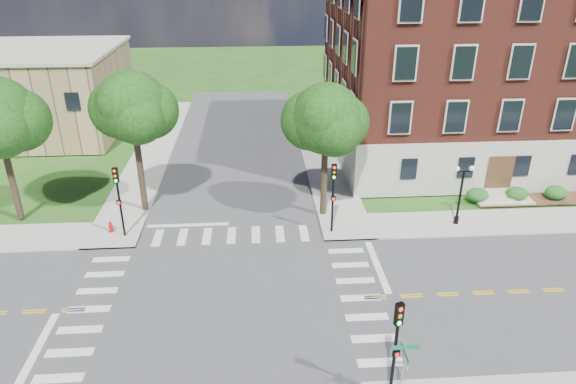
{
  "coord_description": "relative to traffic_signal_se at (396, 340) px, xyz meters",
  "views": [
    {
      "loc": [
        1.76,
        -22.27,
        17.06
      ],
      "look_at": [
        3.72,
        6.91,
        3.2
      ],
      "focal_mm": 32.0,
      "sensor_mm": 36.0,
      "label": 1
    }
  ],
  "objects": [
    {
      "name": "main_building",
      "position": [
        16.93,
        28.87,
        5.15
      ],
      "size": [
        30.6,
        22.4,
        16.5
      ],
      "color": "#A5A392",
      "rests_on": "ground"
    },
    {
      "name": "traffic_signal_se",
      "position": [
        0.0,
        0.0,
        0.0
      ],
      "size": [
        0.38,
        0.45,
        4.8
      ],
      "color": "black",
      "rests_on": "ground"
    },
    {
      "name": "sidewalk_nw",
      "position": [
        -22.44,
        22.25,
        -3.13
      ],
      "size": [
        34.0,
        34.0,
        0.12
      ],
      "color": "#9E9B93",
      "rests_on": "ground"
    },
    {
      "name": "tree_d",
      "position": [
        -0.67,
        16.61,
        3.85
      ],
      "size": [
        4.72,
        4.72,
        9.32
      ],
      "color": "black",
      "rests_on": "ground"
    },
    {
      "name": "sidewalk_ne",
      "position": [
        8.31,
        22.25,
        -3.13
      ],
      "size": [
        34.0,
        34.0,
        0.12
      ],
      "color": "#9E9B93",
      "rests_on": "ground"
    },
    {
      "name": "traffic_signal_ne",
      "position": [
        -0.43,
        14.0,
        0.0
      ],
      "size": [
        0.35,
        0.39,
        4.8
      ],
      "color": "black",
      "rests_on": "ground"
    },
    {
      "name": "tree_c",
      "position": [
        -13.36,
        18.11,
        4.47
      ],
      "size": [
        4.79,
        4.79,
        9.98
      ],
      "color": "black",
      "rests_on": "ground"
    },
    {
      "name": "twin_lamp_west",
      "position": [
        8.21,
        14.53,
        -0.66
      ],
      "size": [
        1.36,
        0.36,
        4.23
      ],
      "color": "black",
      "rests_on": "ground"
    },
    {
      "name": "ground",
      "position": [
        -7.06,
        6.87,
        -3.19
      ],
      "size": [
        160.0,
        160.0,
        0.0
      ],
      "primitive_type": "plane",
      "color": "#1D5016",
      "rests_on": "ground"
    },
    {
      "name": "street_sign_pole",
      "position": [
        0.28,
        -0.38,
        -0.88
      ],
      "size": [
        1.1,
        1.1,
        3.1
      ],
      "color": "gray",
      "rests_on": "ground"
    },
    {
      "name": "fire_hydrant",
      "position": [
        -15.0,
        14.92,
        -2.72
      ],
      "size": [
        0.35,
        0.35,
        0.75
      ],
      "color": "#B50D0F",
      "rests_on": "ground"
    },
    {
      "name": "road_ns",
      "position": [
        -7.06,
        6.87,
        -3.18
      ],
      "size": [
        12.0,
        90.0,
        0.01
      ],
      "primitive_type": "cube",
      "color": "#3D3D3F",
      "rests_on": "ground"
    },
    {
      "name": "traffic_signal_nw",
      "position": [
        -14.02,
        14.35,
        0.0
      ],
      "size": [
        0.34,
        0.38,
        4.8
      ],
      "color": "black",
      "rests_on": "ground"
    },
    {
      "name": "crosswalk_east",
      "position": [
        0.14,
        6.87,
        -3.19
      ],
      "size": [
        2.2,
        10.2,
        0.02
      ],
      "primitive_type": null,
      "color": "silver",
      "rests_on": "ground"
    },
    {
      "name": "road_ew",
      "position": [
        -7.06,
        6.87,
        -3.18
      ],
      "size": [
        90.0,
        12.0,
        0.01
      ],
      "primitive_type": "cube",
      "color": "#3D3D3F",
      "rests_on": "ground"
    },
    {
      "name": "secondary_building",
      "position": [
        -29.06,
        36.87,
        1.09
      ],
      "size": [
        20.4,
        15.4,
        8.3
      ],
      "color": "olive",
      "rests_on": "ground"
    },
    {
      "name": "stop_bar_east",
      "position": [
        1.74,
        9.87,
        -3.19
      ],
      "size": [
        0.4,
        5.5,
        0.0
      ],
      "primitive_type": "cube",
      "color": "silver",
      "rests_on": "ground"
    }
  ]
}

